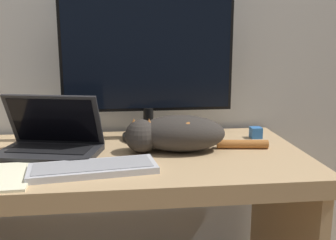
{
  "coord_description": "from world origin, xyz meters",
  "views": [
    {
      "loc": [
        0.04,
        -0.99,
        1.14
      ],
      "look_at": [
        0.19,
        0.3,
        0.86
      ],
      "focal_mm": 42.0,
      "sensor_mm": 36.0,
      "label": 1
    }
  ],
  "objects_px": {
    "laptop": "(51,142)",
    "cat": "(176,133)",
    "external_keyboard": "(93,168)",
    "monitor": "(148,64)"
  },
  "relations": [
    {
      "from": "monitor",
      "to": "laptop",
      "type": "xyz_separation_m",
      "value": [
        -0.35,
        -0.17,
        -0.25
      ]
    },
    {
      "from": "laptop",
      "to": "cat",
      "type": "height_order",
      "value": "laptop"
    },
    {
      "from": "monitor",
      "to": "external_keyboard",
      "type": "height_order",
      "value": "monitor"
    },
    {
      "from": "external_keyboard",
      "to": "cat",
      "type": "relative_size",
      "value": 0.76
    },
    {
      "from": "monitor",
      "to": "external_keyboard",
      "type": "xyz_separation_m",
      "value": [
        -0.19,
        -0.37,
        -0.29
      ]
    },
    {
      "from": "laptop",
      "to": "cat",
      "type": "distance_m",
      "value": 0.44
    },
    {
      "from": "laptop",
      "to": "monitor",
      "type": "bearing_deg",
      "value": 39.42
    },
    {
      "from": "external_keyboard",
      "to": "monitor",
      "type": "bearing_deg",
      "value": 54.56
    },
    {
      "from": "laptop",
      "to": "cat",
      "type": "relative_size",
      "value": 0.72
    },
    {
      "from": "monitor",
      "to": "laptop",
      "type": "relative_size",
      "value": 1.77
    }
  ]
}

